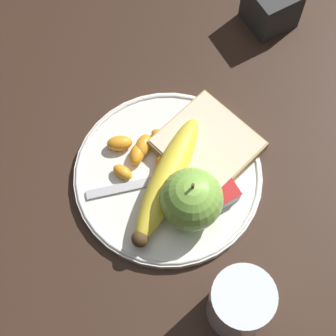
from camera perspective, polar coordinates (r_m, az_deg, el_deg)
The scene contains 15 objects.
ground_plane at distance 0.75m, azimuth 0.00°, elevation -0.98°, with size 3.00×3.00×0.00m, color #332116.
plate at distance 0.74m, azimuth 0.00°, elevation -0.74°, with size 0.25×0.25×0.01m.
juice_glass at distance 0.67m, azimuth 7.28°, elevation -13.53°, with size 0.07×0.07×0.09m.
apple at distance 0.69m, azimuth 2.18°, elevation -3.32°, with size 0.08×0.08×0.09m.
banana at distance 0.72m, azimuth -0.11°, elevation -1.23°, with size 0.14×0.17×0.04m.
bread_slice at distance 0.75m, azimuth 4.03°, elevation 2.32°, with size 0.14×0.14×0.02m.
fork at distance 0.74m, azimuth -0.45°, elevation -1.12°, with size 0.07×0.17×0.00m.
jam_packet at distance 0.72m, azimuth 5.50°, elevation -2.25°, with size 0.04×0.03×0.02m.
orange_segment_0 at distance 0.74m, azimuth -0.66°, elevation 0.21°, with size 0.04×0.03×0.02m.
orange_segment_1 at distance 0.75m, azimuth -4.94°, elevation 2.53°, with size 0.03×0.04×0.02m.
orange_segment_2 at distance 0.75m, azimuth -2.54°, elevation 2.29°, with size 0.04×0.04×0.02m.
orange_segment_3 at distance 0.74m, azimuth -4.63°, elevation -0.42°, with size 0.03×0.03×0.02m.
orange_segment_4 at distance 0.74m, azimuth -3.15°, elevation 1.42°, with size 0.04×0.04×0.02m.
orange_segment_5 at distance 0.76m, azimuth -0.79°, elevation 3.33°, with size 0.03×0.03×0.01m.
condiment_caddy at distance 0.87m, azimuth 10.44°, elevation 15.90°, with size 0.07×0.07×0.07m.
Camera 1 is at (0.25, -0.14, 0.69)m, focal length 60.00 mm.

